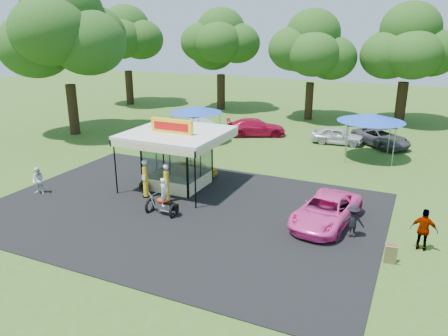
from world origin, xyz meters
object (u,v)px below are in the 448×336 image
(spectator_east_b, at_px, (424,230))
(bg_car_d, at_px, (381,137))
(bg_car_a, at_px, (192,121))
(tent_east, at_px, (371,118))
(gas_pump_left, at_px, (145,180))
(gas_station_kiosk, at_px, (178,158))
(spectator_east_a, at_px, (353,221))
(tent_west, at_px, (196,109))
(bg_car_c, at_px, (337,136))
(gas_pump_right, at_px, (167,184))
(motorcycle, at_px, (163,200))
(pink_sedan, at_px, (326,211))
(bg_car_b, at_px, (256,127))
(spectator_west, at_px, (39,181))
(kiosk_car, at_px, (196,168))
(a_frame_sign, at_px, (391,254))

(spectator_east_b, xyz_separation_m, bg_car_d, (-3.50, 17.01, -0.24))
(bg_car_a, relative_size, tent_east, 0.99)
(gas_pump_left, bearing_deg, gas_station_kiosk, 72.74)
(gas_station_kiosk, relative_size, spectator_east_b, 2.88)
(spectator_east_a, distance_m, tent_west, 19.01)
(bg_car_c, bearing_deg, gas_pump_right, 155.47)
(motorcycle, height_order, pink_sedan, motorcycle)
(bg_car_b, distance_m, tent_west, 5.78)
(motorcycle, xyz_separation_m, bg_car_a, (-7.89, 17.38, -0.03))
(gas_station_kiosk, height_order, bg_car_d, gas_station_kiosk)
(spectator_west, xyz_separation_m, tent_east, (16.03, 15.11, 2.19))
(kiosk_car, relative_size, tent_east, 0.60)
(spectator_east_b, bearing_deg, kiosk_car, -13.93)
(gas_pump_right, xyz_separation_m, bg_car_d, (9.25, 17.07, -0.35))
(bg_car_c, bearing_deg, tent_west, 106.89)
(bg_car_a, bearing_deg, spectator_east_b, -106.27)
(motorcycle, height_order, bg_car_b, motorcycle)
(bg_car_b, relative_size, bg_car_c, 1.25)
(bg_car_b, bearing_deg, motorcycle, 159.19)
(spectator_east_b, xyz_separation_m, tent_east, (-3.98, 13.03, 2.03))
(gas_station_kiosk, height_order, bg_car_c, gas_station_kiosk)
(gas_pump_right, xyz_separation_m, bg_car_c, (6.00, 16.24, -0.35))
(spectator_west, bearing_deg, gas_station_kiosk, 26.75)
(spectator_east_a, relative_size, bg_car_b, 0.31)
(spectator_east_a, relative_size, bg_car_a, 0.34)
(kiosk_car, bearing_deg, bg_car_c, -29.96)
(gas_pump_right, distance_m, tent_west, 13.08)
(spectator_east_a, height_order, tent_east, tent_east)
(gas_station_kiosk, xyz_separation_m, pink_sedan, (9.14, -1.53, -1.08))
(tent_east, bearing_deg, gas_pump_right, -123.83)
(a_frame_sign, bearing_deg, spectator_west, 173.03)
(gas_station_kiosk, height_order, motorcycle, gas_station_kiosk)
(kiosk_car, height_order, bg_car_a, bg_car_a)
(bg_car_c, bearing_deg, spectator_east_b, -161.61)
(a_frame_sign, distance_m, bg_car_b, 21.83)
(gas_station_kiosk, xyz_separation_m, a_frame_sign, (12.33, -4.13, -1.35))
(gas_pump_left, height_order, a_frame_sign, gas_pump_left)
(spectator_west, xyz_separation_m, bg_car_c, (13.26, 18.26, -0.09))
(gas_pump_right, bearing_deg, gas_station_kiosk, 106.31)
(bg_car_d, bearing_deg, bg_car_b, 137.13)
(bg_car_a, relative_size, tent_west, 1.10)
(spectator_west, bearing_deg, kiosk_car, 38.06)
(spectator_east_a, bearing_deg, bg_car_b, -69.76)
(gas_station_kiosk, distance_m, spectator_west, 7.97)
(spectator_west, height_order, spectator_east_a, same)
(bg_car_b, bearing_deg, spectator_east_b, -165.82)
(spectator_east_a, xyz_separation_m, tent_west, (-14.53, 12.11, 1.89))
(gas_station_kiosk, relative_size, bg_car_a, 1.16)
(a_frame_sign, xyz_separation_m, spectator_east_b, (1.13, 1.80, 0.51))
(kiosk_car, relative_size, spectator_east_b, 1.50)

